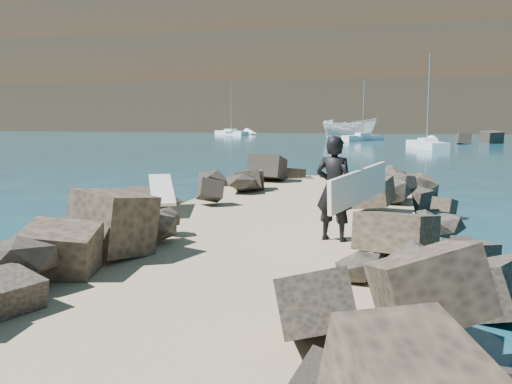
% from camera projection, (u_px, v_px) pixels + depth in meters
% --- Properties ---
extents(ground, '(800.00, 800.00, 0.00)m').
position_uv_depth(ground, '(268.00, 258.00, 11.80)').
color(ground, '#0F384C').
rests_on(ground, ground).
extents(jetty, '(6.00, 26.00, 0.60)m').
position_uv_depth(jetty, '(242.00, 268.00, 9.84)').
color(jetty, '#8C7759').
rests_on(jetty, ground).
extents(riprap_left, '(2.60, 22.00, 1.00)m').
position_uv_depth(riprap_left, '(104.00, 242.00, 10.98)').
color(riprap_left, black).
rests_on(riprap_left, ground).
extents(riprap_right, '(2.60, 22.00, 1.00)m').
position_uv_depth(riprap_right, '(416.00, 260.00, 9.60)').
color(riprap_right, black).
rests_on(riprap_right, ground).
extents(headland, '(360.00, 140.00, 32.00)m').
position_uv_depth(headland, '(427.00, 70.00, 161.31)').
color(headland, '#2D4919').
rests_on(headland, ground).
extents(surfboard_resting, '(1.45, 2.20, 0.07)m').
position_uv_depth(surfboard_resting, '(162.00, 194.00, 13.82)').
color(surfboard_resting, beige).
rests_on(surfboard_resting, riprap_left).
extents(boat_imported, '(7.35, 3.75, 2.71)m').
position_uv_depth(boat_imported, '(349.00, 129.00, 72.57)').
color(boat_imported, silver).
rests_on(boat_imported, ground).
extents(surfer_with_board, '(1.31, 2.30, 1.95)m').
position_uv_depth(surfer_with_board, '(338.00, 188.00, 10.53)').
color(surfer_with_board, black).
rests_on(surfer_with_board, jetty).
extents(sailboat_e, '(6.63, 5.51, 8.57)m').
position_uv_depth(sailboat_e, '(231.00, 133.00, 92.10)').
color(sailboat_e, white).
rests_on(sailboat_e, ground).
extents(sailboat_b, '(4.97, 5.44, 7.40)m').
position_uv_depth(sailboat_b, '(363.00, 138.00, 70.07)').
color(sailboat_b, white).
rests_on(sailboat_b, ground).
extents(sailboat_c, '(3.64, 7.46, 8.78)m').
position_uv_depth(sailboat_c, '(427.00, 145.00, 52.74)').
color(sailboat_c, white).
rests_on(sailboat_c, ground).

